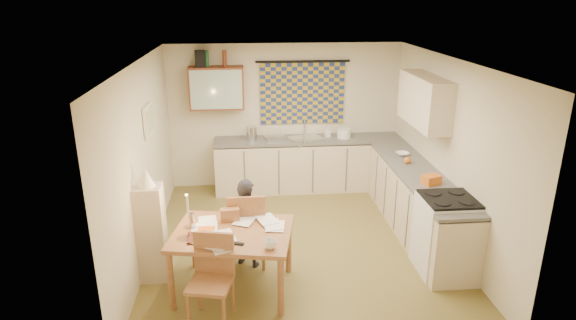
{
  "coord_description": "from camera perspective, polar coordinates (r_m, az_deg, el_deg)",
  "views": [
    {
      "loc": [
        -0.7,
        -5.91,
        3.28
      ],
      "look_at": [
        -0.14,
        0.2,
        1.15
      ],
      "focal_mm": 30.0,
      "sensor_mm": 36.0,
      "label": 1
    }
  ],
  "objects": [
    {
      "name": "ceiling",
      "position": [
        6.0,
        1.5,
        11.78
      ],
      "size": [
        4.0,
        4.5,
        0.02
      ],
      "primitive_type": "cube",
      "color": "white",
      "rests_on": "floor"
    },
    {
      "name": "window_blind",
      "position": [
        8.36,
        1.71,
        7.88
      ],
      "size": [
        1.45,
        0.03,
        1.05
      ],
      "primitive_type": "cube",
      "color": "navy",
      "rests_on": "wall_back"
    },
    {
      "name": "candle",
      "position": [
        5.55,
        -11.82,
        -5.08
      ],
      "size": [
        0.03,
        0.03,
        0.22
      ],
      "primitive_type": "cylinder",
      "rotation": [
        0.0,
        0.0,
        -0.32
      ],
      "color": "white",
      "rests_on": "dining_table"
    },
    {
      "name": "framed_print",
      "position": [
        6.63,
        -16.21,
        4.59
      ],
      "size": [
        0.04,
        0.5,
        0.4
      ],
      "primitive_type": "cube",
      "color": "beige",
      "rests_on": "wall_left"
    },
    {
      "name": "bowl",
      "position": [
        7.6,
        13.4,
        0.71
      ],
      "size": [
        0.26,
        0.26,
        0.05
      ],
      "primitive_type": "imported",
      "rotation": [
        0.0,
        0.0,
        0.15
      ],
      "color": "white",
      "rests_on": "counter_right"
    },
    {
      "name": "print_canvas",
      "position": [
        6.62,
        -16.0,
        4.6
      ],
      "size": [
        0.01,
        0.42,
        0.32
      ],
      "primitive_type": "cube",
      "color": "beige",
      "rests_on": "wall_left"
    },
    {
      "name": "kettle",
      "position": [
        8.18,
        -4.34,
        3.18
      ],
      "size": [
        0.18,
        0.18,
        0.24
      ],
      "primitive_type": "cylinder",
      "rotation": [
        0.0,
        0.0,
        0.01
      ],
      "color": "silver",
      "rests_on": "counter_back"
    },
    {
      "name": "bottle_green",
      "position": [
        8.08,
        -9.62,
        11.77
      ],
      "size": [
        0.08,
        0.08,
        0.26
      ],
      "primitive_type": "cylinder",
      "rotation": [
        0.0,
        0.0,
        -0.19
      ],
      "color": "#195926",
      "rests_on": "wall_cabinet"
    },
    {
      "name": "wall_cabinet",
      "position": [
        8.14,
        -8.45,
        8.46
      ],
      "size": [
        0.9,
        0.34,
        0.7
      ],
      "primitive_type": "cube",
      "color": "#5D2714",
      "rests_on": "wall_back"
    },
    {
      "name": "papers",
      "position": [
        5.46,
        -7.4,
        -8.47
      ],
      "size": [
        1.1,
        0.96,
        0.03
      ],
      "rotation": [
        0.0,
        0.0,
        -0.19
      ],
      "color": "white",
      "rests_on": "dining_table"
    },
    {
      "name": "letter_rack",
      "position": [
        5.69,
        -6.89,
        -6.5
      ],
      "size": [
        0.23,
        0.12,
        0.16
      ],
      "primitive_type": "cube",
      "rotation": [
        0.0,
        0.0,
        0.07
      ],
      "color": "brown",
      "rests_on": "dining_table"
    },
    {
      "name": "chair_far",
      "position": [
        6.17,
        -4.85,
        -9.66
      ],
      "size": [
        0.46,
        0.46,
        1.01
      ],
      "rotation": [
        0.0,
        0.0,
        3.15
      ],
      "color": "brown",
      "rests_on": "floor"
    },
    {
      "name": "chair_near",
      "position": [
        5.26,
        -9.05,
        -15.66
      ],
      "size": [
        0.51,
        0.51,
        0.95
      ],
      "rotation": [
        0.0,
        0.0,
        -0.23
      ],
      "color": "brown",
      "rests_on": "floor"
    },
    {
      "name": "bottle_brown",
      "position": [
        8.06,
        -7.54,
        11.85
      ],
      "size": [
        0.08,
        0.08,
        0.26
      ],
      "primitive_type": "cylinder",
      "rotation": [
        0.0,
        0.0,
        -0.18
      ],
      "color": "#5D2714",
      "rests_on": "wall_cabinet"
    },
    {
      "name": "candle_flame",
      "position": [
        5.46,
        -12.01,
        -4.1
      ],
      "size": [
        0.02,
        0.02,
        0.02
      ],
      "primitive_type": "sphere",
      "color": "#FFCC66",
      "rests_on": "dining_table"
    },
    {
      "name": "sink",
      "position": [
        8.29,
        2.2,
        2.29
      ],
      "size": [
        0.67,
        0.61,
        0.1
      ],
      "primitive_type": "cube",
      "rotation": [
        0.0,
        0.0,
        0.35
      ],
      "color": "silver",
      "rests_on": "counter_back"
    },
    {
      "name": "wall_left",
      "position": [
        6.39,
        -16.82,
        -0.23
      ],
      "size": [
        0.02,
        4.5,
        2.5
      ],
      "primitive_type": "cube",
      "color": "beige",
      "rests_on": "floor"
    },
    {
      "name": "mixing_bowl",
      "position": [
        8.36,
        6.65,
        3.18
      ],
      "size": [
        0.31,
        0.31,
        0.16
      ],
      "primitive_type": "cylinder",
      "rotation": [
        0.0,
        0.0,
        0.34
      ],
      "color": "white",
      "rests_on": "counter_back"
    },
    {
      "name": "wall_right",
      "position": [
        6.81,
        18.44,
        0.8
      ],
      "size": [
        0.02,
        4.5,
        2.5
      ],
      "primitive_type": "cube",
      "color": "beige",
      "rests_on": "floor"
    },
    {
      "name": "speaker",
      "position": [
        8.08,
        -10.37,
        11.73
      ],
      "size": [
        0.19,
        0.22,
        0.26
      ],
      "primitive_type": "cube",
      "rotation": [
        0.0,
        0.0,
        0.15
      ],
      "color": "black",
      "rests_on": "wall_cabinet"
    },
    {
      "name": "wall_cabinet_glass",
      "position": [
        7.97,
        -8.51,
        8.24
      ],
      "size": [
        0.84,
        0.02,
        0.64
      ],
      "primitive_type": "cube",
      "color": "#99B2A5",
      "rests_on": "wall_back"
    },
    {
      "name": "floor",
      "position": [
        6.8,
        1.32,
        -9.78
      ],
      "size": [
        4.0,
        4.5,
        0.02
      ],
      "primitive_type": "cube",
      "color": "brown",
      "rests_on": "ground"
    },
    {
      "name": "mug",
      "position": [
        5.1,
        -2.12,
        -9.95
      ],
      "size": [
        0.14,
        0.14,
        0.1
      ],
      "primitive_type": "imported",
      "rotation": [
        0.0,
        0.0,
        0.07
      ],
      "color": "white",
      "rests_on": "dining_table"
    },
    {
      "name": "wall_back",
      "position": [
        8.45,
        -0.37,
        5.24
      ],
      "size": [
        4.0,
        0.02,
        2.5
      ],
      "primitive_type": "cube",
      "color": "beige",
      "rests_on": "floor"
    },
    {
      "name": "upper_cabinet_right",
      "position": [
        7.09,
        15.88,
        6.78
      ],
      "size": [
        0.34,
        1.3,
        0.7
      ],
      "primitive_type": "cube",
      "color": "#C8B292",
      "rests_on": "wall_right"
    },
    {
      "name": "person",
      "position": [
        6.04,
        -4.94,
        -7.42
      ],
      "size": [
        0.65,
        0.63,
        1.17
      ],
      "primitive_type": "imported",
      "rotation": [
        0.0,
        0.0,
        2.66
      ],
      "color": "black",
      "rests_on": "floor"
    },
    {
      "name": "book",
      "position": [
        5.51,
        -10.78,
        -8.42
      ],
      "size": [
        0.23,
        0.29,
        0.02
      ],
      "primitive_type": "imported",
      "rotation": [
        0.0,
        0.0,
        -0.08
      ],
      "color": "#CE6218",
      "rests_on": "dining_table"
    },
    {
      "name": "magazine",
      "position": [
        5.41,
        -11.85,
        -9.04
      ],
      "size": [
        0.21,
        0.27,
        0.02
      ],
      "primitive_type": "imported",
      "rotation": [
        0.0,
        0.0,
        0.04
      ],
      "color": "maroon",
      "rests_on": "dining_table"
    },
    {
      "name": "stove",
      "position": [
        6.26,
        18.13,
        -8.4
      ],
      "size": [
        0.63,
        0.63,
        0.98
      ],
      "color": "white",
      "rests_on": "floor"
    },
    {
      "name": "fruit_orange",
      "position": [
        7.24,
        13.96,
        -0.04
      ],
      "size": [
        0.1,
        0.1,
        0.1
      ],
      "primitive_type": "sphere",
      "color": "#CE6218",
      "rests_on": "counter_right"
    },
    {
      "name": "curtain_rod",
      "position": [
        8.25,
        1.77,
        11.6
      ],
      "size": [
        1.6,
        0.04,
        0.04
      ],
      "primitive_type": "cylinder",
      "rotation": [
        0.0,
        1.57,
        0.0
      ],
      "color": "black",
      "rests_on": "wall_back"
    },
    {
      "name": "lampshade",
      "position": [
        5.68,
        -16.51,
        -1.98
      ],
      "size": [
        0.2,
        0.2,
        0.22
      ],
      "primitive_type": "cone",
      "color": "beige",
      "rests_on": "shelf_stand"
    },
    {
      "name": "orange_box",
      "position": [
        5.27,
        -10.28,
        -9.62
      ],
      "size": [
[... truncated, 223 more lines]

